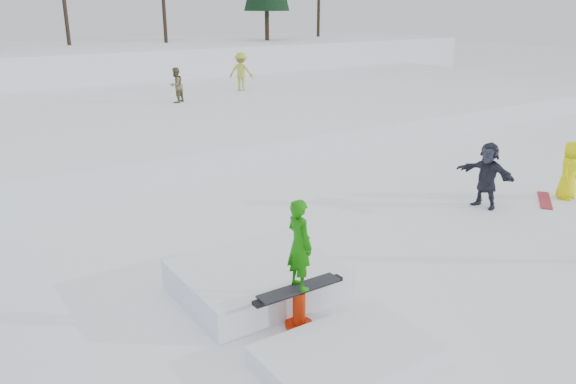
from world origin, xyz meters
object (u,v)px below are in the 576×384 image
walker_ygreen (241,72)px  spectator_dark (487,175)px  spectator_yellow (569,170)px  walker_olive (176,85)px  jib_rail_feature (279,294)px

walker_ygreen → spectator_dark: 16.24m
walker_ygreen → spectator_yellow: 16.87m
walker_olive → jib_rail_feature: walker_olive is taller
spectator_dark → jib_rail_feature: size_ratio=0.37×
walker_olive → walker_ygreen: size_ratio=0.82×
jib_rail_feature → spectator_yellow: bearing=4.0°
spectator_yellow → spectator_dark: size_ratio=0.92×
walker_olive → walker_ygreen: (4.07, 1.59, 0.17)m
walker_olive → jib_rail_feature: 16.70m
walker_olive → spectator_yellow: size_ratio=0.98×
spectator_yellow → walker_ygreen: bearing=76.0°
spectator_yellow → jib_rail_feature: 9.35m
walker_ygreen → jib_rail_feature: 19.74m
walker_olive → spectator_dark: 14.65m
spectator_yellow → spectator_dark: (-2.32, 0.75, 0.06)m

